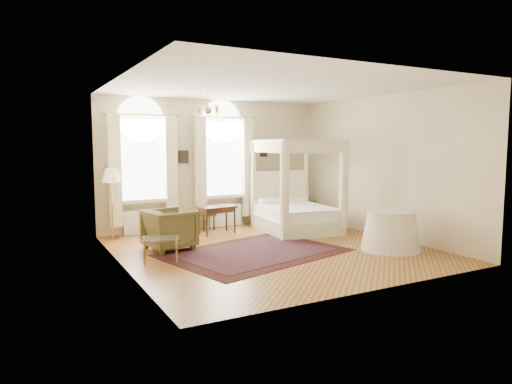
% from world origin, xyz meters
% --- Properties ---
extents(ground, '(6.00, 6.00, 0.00)m').
position_xyz_m(ground, '(0.00, 0.00, 0.00)').
color(ground, '#AA6F31').
rests_on(ground, ground).
extents(room_walls, '(6.00, 6.00, 6.00)m').
position_xyz_m(room_walls, '(0.00, 0.00, 1.98)').
color(room_walls, beige).
rests_on(room_walls, ground).
extents(window_left, '(1.62, 0.27, 3.29)m').
position_xyz_m(window_left, '(-1.90, 2.87, 1.49)').
color(window_left, silver).
rests_on(window_left, room_walls).
extents(window_right, '(1.62, 0.27, 3.29)m').
position_xyz_m(window_right, '(0.20, 2.87, 1.49)').
color(window_right, silver).
rests_on(window_right, room_walls).
extents(chandelier, '(0.51, 0.45, 0.50)m').
position_xyz_m(chandelier, '(-0.90, 1.20, 2.91)').
color(chandelier, '#AC7939').
rests_on(chandelier, room_walls).
extents(wall_pictures, '(2.54, 0.03, 0.39)m').
position_xyz_m(wall_pictures, '(0.09, 2.97, 1.89)').
color(wall_pictures, black).
rests_on(wall_pictures, room_walls).
extents(canopy_bed, '(1.95, 2.29, 2.27)m').
position_xyz_m(canopy_bed, '(1.57, 1.50, 0.52)').
color(canopy_bed, beige).
rests_on(canopy_bed, ground).
extents(nightstand, '(0.42, 0.38, 0.55)m').
position_xyz_m(nightstand, '(2.70, 2.70, 0.27)').
color(nightstand, '#3A1D0F').
rests_on(nightstand, ground).
extents(nightstand_lamp, '(0.27, 0.27, 0.40)m').
position_xyz_m(nightstand_lamp, '(2.64, 2.70, 0.81)').
color(nightstand_lamp, '#AC7939').
rests_on(nightstand_lamp, nightstand).
extents(writing_desk, '(0.97, 0.61, 0.68)m').
position_xyz_m(writing_desk, '(-0.34, 2.08, 0.58)').
color(writing_desk, '#3A1D0F').
rests_on(writing_desk, ground).
extents(laptop, '(0.34, 0.22, 0.03)m').
position_xyz_m(laptop, '(-0.24, 2.16, 0.69)').
color(laptop, black).
rests_on(laptop, writing_desk).
extents(stool, '(0.40, 0.40, 0.44)m').
position_xyz_m(stool, '(-0.36, 2.70, 0.37)').
color(stool, '#40341B').
rests_on(stool, ground).
extents(armchair, '(1.07, 1.05, 0.84)m').
position_xyz_m(armchair, '(-1.85, 1.02, 0.42)').
color(armchair, '#4B4420').
rests_on(armchair, ground).
extents(coffee_table, '(0.77, 0.64, 0.46)m').
position_xyz_m(coffee_table, '(-2.31, 0.11, 0.41)').
color(coffee_table, white).
rests_on(coffee_table, ground).
extents(floor_lamp, '(0.42, 0.42, 1.62)m').
position_xyz_m(floor_lamp, '(-2.70, 2.60, 1.38)').
color(floor_lamp, '#AC7939').
rests_on(floor_lamp, ground).
extents(oriental_rug, '(3.93, 3.24, 0.01)m').
position_xyz_m(oriental_rug, '(-0.45, -0.07, 0.01)').
color(oriental_rug, '#3A140E').
rests_on(oriental_rug, ground).
extents(side_table, '(1.20, 1.20, 0.81)m').
position_xyz_m(side_table, '(2.14, -1.16, 0.40)').
color(side_table, beige).
rests_on(side_table, ground).
extents(book, '(0.27, 0.33, 0.03)m').
position_xyz_m(book, '(2.33, -1.35, 0.83)').
color(book, black).
rests_on(book, side_table).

